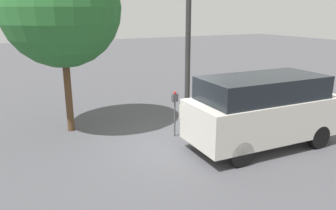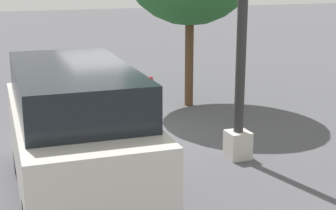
{
  "view_description": "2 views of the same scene",
  "coord_description": "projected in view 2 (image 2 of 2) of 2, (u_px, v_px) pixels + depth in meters",
  "views": [
    {
      "loc": [
        -4.29,
        -8.49,
        3.94
      ],
      "look_at": [
        0.31,
        0.57,
        1.05
      ],
      "focal_mm": 35.0,
      "sensor_mm": 36.0,
      "label": 1
    },
    {
      "loc": [
        10.28,
        -2.87,
        3.6
      ],
      "look_at": [
        0.84,
        0.68,
        0.97
      ],
      "focal_mm": 55.0,
      "sensor_mm": 36.0,
      "label": 2
    }
  ],
  "objects": [
    {
      "name": "ground_plane",
      "position": [
        125.0,
        142.0,
        11.2
      ],
      "size": [
        80.0,
        80.0,
        0.0
      ],
      "primitive_type": "plane",
      "color": "#4C4C51"
    },
    {
      "name": "parking_meter_near",
      "position": [
        151.0,
        95.0,
        10.63
      ],
      "size": [
        0.2,
        0.12,
        1.52
      ],
      "rotation": [
        0.0,
        0.0,
        0.05
      ],
      "color": "#4C4C4C",
      "rests_on": "ground"
    },
    {
      "name": "parked_van",
      "position": [
        76.0,
        128.0,
        8.2
      ],
      "size": [
        4.68,
        2.04,
        2.17
      ],
      "rotation": [
        0.0,
        0.0,
        -0.03
      ],
      "color": "beige",
      "rests_on": "ground"
    },
    {
      "name": "lamp_post",
      "position": [
        242.0,
        25.0,
        9.57
      ],
      "size": [
        0.44,
        0.44,
        6.88
      ],
      "color": "beige",
      "rests_on": "ground"
    }
  ]
}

